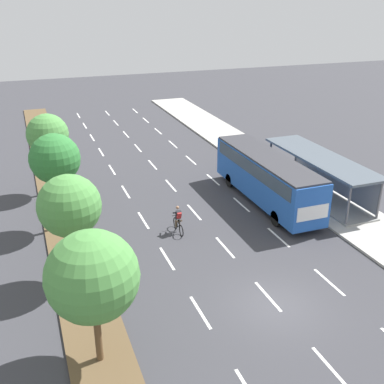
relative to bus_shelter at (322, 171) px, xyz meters
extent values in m
plane|color=#38383D|center=(-9.53, -10.38, -1.87)|extent=(140.00, 140.00, 0.00)
cube|color=brown|center=(-17.83, 9.62, -1.81)|extent=(2.60, 52.00, 0.12)
cube|color=#ADAAA3|center=(-0.28, 9.62, -1.79)|extent=(4.50, 52.00, 0.15)
cube|color=white|center=(-13.03, -9.57, -1.86)|extent=(0.14, 2.53, 0.01)
cube|color=white|center=(-13.03, -4.52, -1.86)|extent=(0.14, 2.53, 0.01)
cube|color=white|center=(-13.03, 0.52, -1.86)|extent=(0.14, 2.53, 0.01)
cube|color=white|center=(-13.03, 5.57, -1.86)|extent=(0.14, 2.53, 0.01)
cube|color=white|center=(-13.03, 10.62, -1.86)|extent=(0.14, 2.53, 0.01)
cube|color=white|center=(-13.03, 15.66, -1.86)|extent=(0.14, 2.53, 0.01)
cube|color=white|center=(-13.03, 20.71, -1.86)|extent=(0.14, 2.53, 0.01)
cube|color=white|center=(-13.03, 25.75, -1.86)|extent=(0.14, 2.53, 0.01)
cube|color=white|center=(-13.03, 30.80, -1.86)|extent=(0.14, 2.53, 0.01)
cube|color=white|center=(-9.53, -14.61, -1.86)|extent=(0.14, 2.53, 0.01)
cube|color=white|center=(-9.53, -9.57, -1.86)|extent=(0.14, 2.53, 0.01)
cube|color=white|center=(-9.53, -4.52, -1.86)|extent=(0.14, 2.53, 0.01)
cube|color=white|center=(-9.53, 0.52, -1.86)|extent=(0.14, 2.53, 0.01)
cube|color=white|center=(-9.53, 5.57, -1.86)|extent=(0.14, 2.53, 0.01)
cube|color=white|center=(-9.53, 10.62, -1.86)|extent=(0.14, 2.53, 0.01)
cube|color=white|center=(-9.53, 15.66, -1.86)|extent=(0.14, 2.53, 0.01)
cube|color=white|center=(-9.53, 20.71, -1.86)|extent=(0.14, 2.53, 0.01)
cube|color=white|center=(-9.53, 25.75, -1.86)|extent=(0.14, 2.53, 0.01)
cube|color=white|center=(-9.53, 30.80, -1.86)|extent=(0.14, 2.53, 0.01)
cube|color=white|center=(-6.03, -9.57, -1.86)|extent=(0.14, 2.53, 0.01)
cube|color=white|center=(-6.03, -4.52, -1.86)|extent=(0.14, 2.53, 0.01)
cube|color=white|center=(-6.03, 0.52, -1.86)|extent=(0.14, 2.53, 0.01)
cube|color=white|center=(-6.03, 5.57, -1.86)|extent=(0.14, 2.53, 0.01)
cube|color=white|center=(-6.03, 10.62, -1.86)|extent=(0.14, 2.53, 0.01)
cube|color=white|center=(-6.03, 15.66, -1.86)|extent=(0.14, 2.53, 0.01)
cube|color=white|center=(-6.03, 20.71, -1.86)|extent=(0.14, 2.53, 0.01)
cube|color=white|center=(-6.03, 25.75, -1.86)|extent=(0.14, 2.53, 0.01)
cube|color=white|center=(-6.03, 30.80, -1.86)|extent=(0.14, 2.53, 0.01)
cube|color=gray|center=(-0.28, 0.00, -1.67)|extent=(2.60, 10.19, 0.10)
cylinder|color=#56565B|center=(-1.46, -4.85, -0.32)|extent=(0.16, 0.16, 2.60)
cylinder|color=#56565B|center=(-1.46, 4.85, -0.32)|extent=(0.16, 0.16, 2.60)
cylinder|color=#56565B|center=(0.90, -4.85, -0.32)|extent=(0.16, 0.16, 2.60)
cylinder|color=#56565B|center=(0.90, 4.85, -0.32)|extent=(0.16, 0.16, 2.60)
cube|color=gray|center=(0.96, 0.00, -0.32)|extent=(0.10, 9.69, 2.34)
cube|color=#4C5660|center=(-0.28, 0.00, 1.06)|extent=(2.90, 10.59, 0.16)
cube|color=#2356B2|center=(-4.28, 0.39, -0.02)|extent=(2.50, 11.20, 2.80)
cube|color=#2D3D4C|center=(-4.28, 0.39, 0.83)|extent=(2.54, 10.30, 0.90)
cube|color=#333338|center=(-4.28, 0.39, 1.44)|extent=(2.45, 10.98, 0.12)
cube|color=#2D3D4C|center=(-4.28, 6.01, 0.33)|extent=(2.25, 0.06, 1.54)
cube|color=white|center=(-4.28, -5.23, -0.22)|extent=(2.12, 0.04, 0.90)
cylinder|color=black|center=(-5.38, 3.86, -1.37)|extent=(0.30, 1.00, 1.00)
cylinder|color=black|center=(-3.18, 3.86, -1.37)|extent=(0.30, 1.00, 1.00)
cylinder|color=black|center=(-5.38, -3.09, -1.37)|extent=(0.30, 1.00, 1.00)
cylinder|color=black|center=(-3.18, -3.09, -1.37)|extent=(0.30, 1.00, 1.00)
torus|color=black|center=(-11.43, -1.24, -1.51)|extent=(0.06, 0.72, 0.72)
torus|color=black|center=(-11.43, -2.34, -1.51)|extent=(0.06, 0.72, 0.72)
cylinder|color=black|center=(-11.43, -1.79, -1.23)|extent=(0.05, 0.94, 0.05)
cylinder|color=black|center=(-11.43, -1.89, -1.41)|extent=(0.05, 0.57, 0.42)
cylinder|color=black|center=(-11.43, -1.99, -1.21)|extent=(0.04, 0.04, 0.40)
cube|color=black|center=(-11.43, -1.99, -1.01)|extent=(0.12, 0.24, 0.06)
cylinder|color=black|center=(-11.43, -1.29, -0.96)|extent=(0.46, 0.04, 0.04)
cube|color=black|center=(-11.43, -1.81, -0.68)|extent=(0.30, 0.36, 0.59)
cube|color=#A82323|center=(-11.43, -1.97, -0.66)|extent=(0.26, 0.26, 0.42)
sphere|color=#9E7051|center=(-11.43, -1.69, -0.26)|extent=(0.20, 0.20, 0.20)
cylinder|color=brown|center=(-11.55, -1.84, -1.08)|extent=(0.12, 0.42, 0.25)
cylinder|color=brown|center=(-11.55, -1.67, -1.34)|extent=(0.10, 0.17, 0.41)
cylinder|color=brown|center=(-11.31, -1.84, -1.08)|extent=(0.12, 0.42, 0.25)
cylinder|color=brown|center=(-11.31, -1.67, -1.34)|extent=(0.10, 0.17, 0.41)
cylinder|color=black|center=(-11.60, -1.59, -0.63)|extent=(0.09, 0.47, 0.28)
cylinder|color=black|center=(-11.26, -1.59, -0.63)|extent=(0.09, 0.47, 0.28)
cylinder|color=brown|center=(-17.86, -11.05, -0.49)|extent=(0.28, 0.28, 2.51)
sphere|color=#4C8E42|center=(-17.86, -11.05, 2.07)|extent=(3.51, 3.51, 3.51)
cylinder|color=brown|center=(-17.94, -4.96, -0.30)|extent=(0.28, 0.28, 2.90)
sphere|color=#4C8E42|center=(-17.94, -4.96, 2.30)|extent=(3.06, 3.06, 3.06)
cylinder|color=brown|center=(-18.00, 1.13, -0.07)|extent=(0.28, 0.28, 3.36)
sphere|color=#2D7533|center=(-18.00, 1.13, 2.72)|extent=(2.97, 2.97, 2.97)
cylinder|color=brown|center=(-17.95, 7.22, -0.15)|extent=(0.28, 0.28, 3.20)
sphere|color=#4C8E42|center=(-17.95, 7.22, 2.54)|extent=(2.91, 2.91, 2.91)
camera|label=1|loc=(-19.50, -25.86, 11.52)|focal=43.68mm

